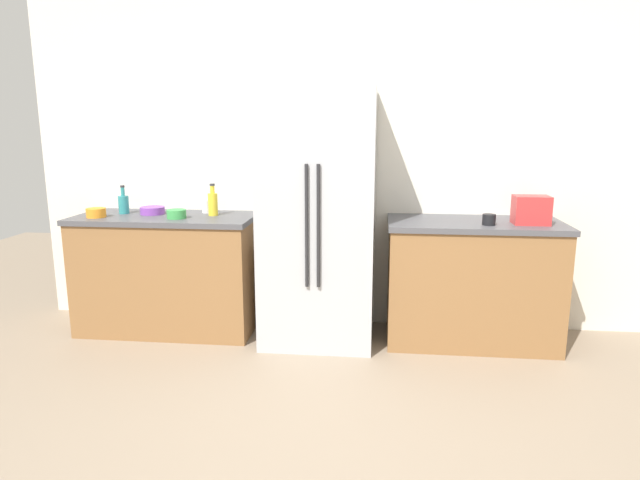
{
  "coord_description": "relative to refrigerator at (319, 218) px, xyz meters",
  "views": [
    {
      "loc": [
        0.25,
        -2.53,
        1.61
      ],
      "look_at": [
        -0.08,
        0.45,
        0.98
      ],
      "focal_mm": 30.73,
      "sensor_mm": 36.0,
      "label": 1
    }
  ],
  "objects": [
    {
      "name": "ground_plane",
      "position": [
        0.2,
        -1.45,
        -0.94
      ],
      "size": [
        10.32,
        10.32,
        0.0
      ],
      "primitive_type": "plane",
      "color": "gray"
    },
    {
      "name": "bottle_b",
      "position": [
        -1.57,
        0.12,
        0.06
      ],
      "size": [
        0.08,
        0.08,
        0.22
      ],
      "color": "teal",
      "rests_on": "counter_left"
    },
    {
      "name": "counter_right",
      "position": [
        1.15,
        0.06,
        -0.48
      ],
      "size": [
        1.26,
        0.64,
        0.92
      ],
      "color": "olive",
      "rests_on": "ground_plane"
    },
    {
      "name": "cup_a",
      "position": [
        1.21,
        -0.09,
        0.02
      ],
      "size": [
        0.09,
        0.09,
        0.08
      ],
      "primitive_type": "cylinder",
      "color": "black",
      "rests_on": "counter_right"
    },
    {
      "name": "bowl_c",
      "position": [
        -1.07,
        -0.06,
        0.02
      ],
      "size": [
        0.14,
        0.14,
        0.07
      ],
      "primitive_type": "cylinder",
      "color": "green",
      "rests_on": "counter_left"
    },
    {
      "name": "toaster",
      "position": [
        1.52,
        -0.02,
        0.09
      ],
      "size": [
        0.24,
        0.18,
        0.2
      ],
      "primitive_type": "cube",
      "color": "red",
      "rests_on": "counter_right"
    },
    {
      "name": "cup_b",
      "position": [
        -0.93,
        0.23,
        0.04
      ],
      "size": [
        0.08,
        0.08,
        0.11
      ],
      "primitive_type": "cylinder",
      "color": "white",
      "rests_on": "counter_left"
    },
    {
      "name": "refrigerator",
      "position": [
        0.0,
        0.0,
        0.0
      ],
      "size": [
        0.82,
        0.74,
        1.88
      ],
      "color": "#B2B5BA",
      "rests_on": "ground_plane"
    },
    {
      "name": "bowl_b",
      "position": [
        -1.34,
        0.12,
        0.01
      ],
      "size": [
        0.19,
        0.19,
        0.06
      ],
      "primitive_type": "cylinder",
      "color": "purple",
      "rests_on": "counter_left"
    },
    {
      "name": "bottle_a",
      "position": [
        -0.84,
        0.11,
        0.08
      ],
      "size": [
        0.07,
        0.07,
        0.25
      ],
      "color": "yellow",
      "rests_on": "counter_left"
    },
    {
      "name": "bowl_a",
      "position": [
        -1.7,
        -0.08,
        0.02
      ],
      "size": [
        0.15,
        0.15,
        0.07
      ],
      "primitive_type": "cylinder",
      "color": "orange",
      "rests_on": "counter_left"
    },
    {
      "name": "counter_left",
      "position": [
        -1.21,
        0.06,
        -0.48
      ],
      "size": [
        1.39,
        0.64,
        0.92
      ],
      "color": "olive",
      "rests_on": "ground_plane"
    },
    {
      "name": "kitchen_back_panel",
      "position": [
        0.2,
        0.42,
        0.38
      ],
      "size": [
        5.16,
        0.1,
        2.65
      ],
      "primitive_type": "cube",
      "color": "silver",
      "rests_on": "ground_plane"
    }
  ]
}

